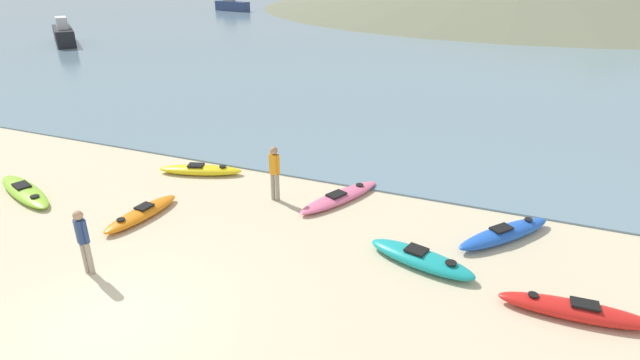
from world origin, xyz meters
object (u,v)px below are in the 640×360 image
at_px(kayak_on_sand_2, 25,191).
at_px(kayak_on_sand_5, 340,197).
at_px(moored_boat_1, 232,5).
at_px(kayak_on_sand_3, 200,170).
at_px(kayak_on_sand_4, 575,310).
at_px(kayak_on_sand_0, 142,213).
at_px(person_near_foreground, 83,238).
at_px(person_near_waterline, 275,170).
at_px(moored_boat_0, 64,35).
at_px(kayak_on_sand_6, 505,233).
at_px(kayak_on_sand_1, 421,259).

bearing_deg(kayak_on_sand_2, kayak_on_sand_5, 19.96).
bearing_deg(moored_boat_1, kayak_on_sand_2, -64.89).
relative_size(kayak_on_sand_2, kayak_on_sand_3, 1.18).
distance_m(kayak_on_sand_2, kayak_on_sand_4, 15.73).
xyz_separation_m(kayak_on_sand_0, person_near_foreground, (0.73, -2.66, 0.81)).
bearing_deg(person_near_waterline, person_near_foreground, -113.93).
bearing_deg(kayak_on_sand_0, kayak_on_sand_2, -177.63).
xyz_separation_m(moored_boat_0, moored_boat_1, (-2.06, 30.24, -0.06)).
xyz_separation_m(person_near_waterline, moored_boat_0, (-30.10, 19.72, -0.14)).
distance_m(kayak_on_sand_6, moored_boat_1, 63.14).
height_order(kayak_on_sand_1, moored_boat_1, moored_boat_1).
bearing_deg(person_near_waterline, moored_boat_0, 146.77).
height_order(kayak_on_sand_3, moored_boat_0, moored_boat_0).
relative_size(kayak_on_sand_3, kayak_on_sand_6, 1.03).
distance_m(kayak_on_sand_0, moored_boat_0, 35.04).
relative_size(kayak_on_sand_1, person_near_foreground, 1.72).
bearing_deg(person_near_waterline, kayak_on_sand_2, -160.17).
relative_size(kayak_on_sand_0, kayak_on_sand_1, 0.94).
xyz_separation_m(kayak_on_sand_3, person_near_waterline, (3.31, -0.80, 0.84)).
bearing_deg(person_near_waterline, kayak_on_sand_5, 20.52).
bearing_deg(kayak_on_sand_4, kayak_on_sand_0, 179.78).
height_order(kayak_on_sand_2, kayak_on_sand_4, kayak_on_sand_4).
bearing_deg(moored_boat_1, moored_boat_0, -86.11).
bearing_deg(moored_boat_0, kayak_on_sand_4, -30.14).
relative_size(kayak_on_sand_0, kayak_on_sand_2, 0.77).
distance_m(kayak_on_sand_0, kayak_on_sand_4, 11.28).
bearing_deg(kayak_on_sand_0, kayak_on_sand_1, 4.76).
relative_size(kayak_on_sand_2, kayak_on_sand_6, 1.21).
distance_m(person_near_foreground, moored_boat_0, 37.31).
distance_m(kayak_on_sand_2, kayak_on_sand_6, 14.46).
distance_m(kayak_on_sand_4, moored_boat_1, 66.26).
bearing_deg(moored_boat_0, kayak_on_sand_3, -35.23).
bearing_deg(person_near_foreground, moored_boat_1, 118.44).
xyz_separation_m(kayak_on_sand_4, kayak_on_sand_5, (-6.40, 3.25, -0.05)).
distance_m(kayak_on_sand_0, moored_boat_1, 60.02).
xyz_separation_m(kayak_on_sand_2, person_near_foreground, (5.18, -2.47, 0.82)).
bearing_deg(kayak_on_sand_2, kayak_on_sand_4, 0.51).
distance_m(kayak_on_sand_4, kayak_on_sand_6, 3.16).
bearing_deg(kayak_on_sand_5, kayak_on_sand_0, -146.70).
distance_m(kayak_on_sand_3, moored_boat_1, 57.00).
xyz_separation_m(kayak_on_sand_4, person_near_foreground, (-10.55, -2.62, 0.77)).
bearing_deg(kayak_on_sand_2, kayak_on_sand_1, 3.90).
distance_m(kayak_on_sand_0, kayak_on_sand_5, 5.84).
bearing_deg(kayak_on_sand_3, kayak_on_sand_0, -85.04).
bearing_deg(kayak_on_sand_0, moored_boat_0, 140.61).
bearing_deg(kayak_on_sand_0, kayak_on_sand_5, 33.30).
relative_size(kayak_on_sand_5, person_near_foreground, 1.94).
distance_m(kayak_on_sand_5, moored_boat_1, 59.87).
xyz_separation_m(person_near_waterline, moored_boat_1, (-32.15, 49.96, -0.20)).
relative_size(kayak_on_sand_1, kayak_on_sand_3, 0.97).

